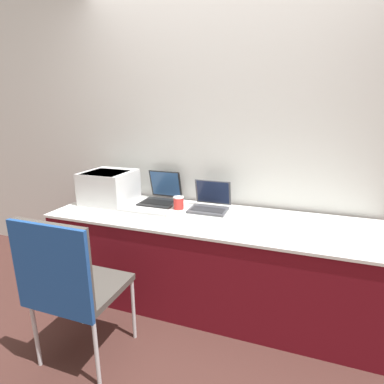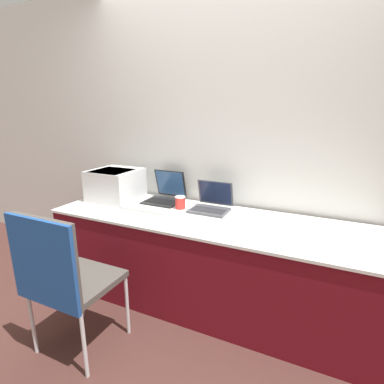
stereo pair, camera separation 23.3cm
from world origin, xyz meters
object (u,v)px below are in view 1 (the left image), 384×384
object	(u,v)px
laptop_right	(210,203)
external_keyboard	(145,211)
coffee_cup	(179,203)
chair	(67,279)
printer	(109,186)
laptop_left	(161,196)

from	to	relation	value
laptop_right	external_keyboard	bearing A→B (deg)	-153.81
coffee_cup	chair	bearing A→B (deg)	-104.99
laptop_right	external_keyboard	distance (m)	0.54
printer	chair	size ratio (longest dim) A/B	0.42
coffee_cup	chair	xyz separation A→B (m)	(-0.27, -1.02, -0.18)
printer	laptop_left	distance (m)	0.47
laptop_left	coffee_cup	bearing A→B (deg)	-30.11
printer	external_keyboard	distance (m)	0.47
coffee_cup	laptop_right	bearing A→B (deg)	16.70
laptop_left	coffee_cup	size ratio (longest dim) A/B	3.16
printer	laptop_left	size ratio (longest dim) A/B	1.22
laptop_left	chair	xyz separation A→B (m)	(-0.05, -1.15, -0.18)
external_keyboard	printer	bearing A→B (deg)	161.45
coffee_cup	printer	bearing A→B (deg)	-178.22
laptop_left	chair	distance (m)	1.17
laptop_right	external_keyboard	world-z (taller)	laptop_right
laptop_right	external_keyboard	size ratio (longest dim) A/B	0.69
chair	external_keyboard	bearing A→B (deg)	87.28
laptop_left	coffee_cup	distance (m)	0.26
printer	laptop_right	bearing A→B (deg)	6.01
printer	laptop_left	xyz separation A→B (m)	(0.43, 0.15, -0.09)
coffee_cup	laptop_left	bearing A→B (deg)	149.89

